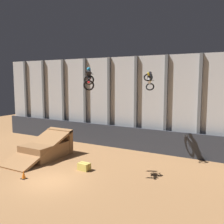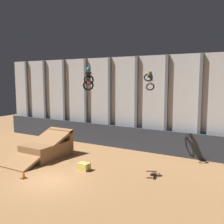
% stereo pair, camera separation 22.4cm
% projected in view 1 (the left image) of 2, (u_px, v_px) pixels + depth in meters
% --- Properties ---
extents(ground_plane, '(60.00, 60.00, 0.00)m').
position_uv_depth(ground_plane, '(50.00, 181.00, 17.87)').
color(ground_plane, '#996B42').
extents(arena_back_wall, '(32.00, 0.40, 9.15)m').
position_uv_depth(arena_back_wall, '(123.00, 102.00, 26.64)').
color(arena_back_wall, silver).
rests_on(arena_back_wall, ground_plane).
extents(lower_barrier, '(31.36, 0.20, 2.24)m').
position_uv_depth(lower_barrier, '(119.00, 137.00, 26.41)').
color(lower_barrier, '#2D333D').
rests_on(lower_barrier, ground_plane).
extents(dirt_ramp, '(2.72, 6.07, 2.38)m').
position_uv_depth(dirt_ramp, '(47.00, 148.00, 23.46)').
color(dirt_ramp, olive).
rests_on(dirt_ramp, ground_plane).
extents(rider_bike_left_air, '(1.52, 1.78, 1.62)m').
position_uv_depth(rider_bike_left_air, '(89.00, 79.00, 18.08)').
color(rider_bike_left_air, black).
extents(rider_bike_right_air, '(1.10, 1.80, 1.67)m').
position_uv_depth(rider_bike_right_air, '(149.00, 80.00, 21.62)').
color(rider_bike_right_air, black).
extents(traffic_cone_near_ramp, '(0.36, 0.36, 0.58)m').
position_uv_depth(traffic_cone_near_ramp, '(24.00, 175.00, 18.30)').
color(traffic_cone_near_ramp, black).
rests_on(traffic_cone_near_ramp, ground_plane).
extents(hay_bale_trackside, '(0.94, 0.67, 0.57)m').
position_uv_depth(hay_bale_trackside, '(84.00, 167.00, 20.03)').
color(hay_bale_trackside, '#CCB751').
rests_on(hay_bale_trackside, ground_plane).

